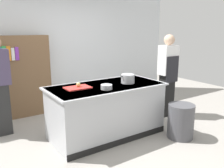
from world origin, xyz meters
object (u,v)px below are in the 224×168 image
(mixing_bowl, at_px, (107,87))
(bookshelf, at_px, (23,77))
(sauce_pan, at_px, (129,77))
(trash_bin, at_px, (181,121))
(person_chef, at_px, (168,74))
(onion, at_px, (78,85))
(stock_pot, at_px, (128,79))

(mixing_bowl, bearing_deg, bookshelf, 110.96)
(sauce_pan, relative_size, trash_bin, 0.39)
(sauce_pan, distance_m, trash_bin, 1.24)
(person_chef, distance_m, bookshelf, 3.03)
(onion, xyz_separation_m, person_chef, (2.07, 0.03, -0.04))
(onion, height_order, trash_bin, onion)
(stock_pot, bearing_deg, onion, 169.93)
(trash_bin, bearing_deg, stock_pot, 129.55)
(sauce_pan, relative_size, person_chef, 0.13)
(trash_bin, bearing_deg, person_chef, 56.79)
(stock_pot, distance_m, person_chef, 1.20)
(person_chef, bearing_deg, sauce_pan, 103.29)
(onion, relative_size, stock_pot, 0.24)
(sauce_pan, bearing_deg, onion, -174.43)
(onion, height_order, mixing_bowl, onion)
(mixing_bowl, distance_m, bookshelf, 2.18)
(sauce_pan, height_order, trash_bin, sauce_pan)
(trash_bin, height_order, bookshelf, bookshelf)
(sauce_pan, xyz_separation_m, mixing_bowl, (-0.77, -0.43, -0.01))
(onion, distance_m, person_chef, 2.07)
(trash_bin, bearing_deg, onion, 149.26)
(stock_pot, bearing_deg, trash_bin, -50.45)
(sauce_pan, bearing_deg, person_chef, -4.76)
(onion, relative_size, trash_bin, 0.12)
(sauce_pan, distance_m, mixing_bowl, 0.88)
(onion, relative_size, bookshelf, 0.04)
(person_chef, bearing_deg, onion, 108.81)
(onion, xyz_separation_m, trash_bin, (1.48, -0.88, -0.66))
(onion, height_order, stock_pot, stock_pot)
(stock_pot, height_order, bookshelf, bookshelf)
(mixing_bowl, bearing_deg, stock_pot, 16.59)
(onion, xyz_separation_m, sauce_pan, (1.10, 0.11, -0.01))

